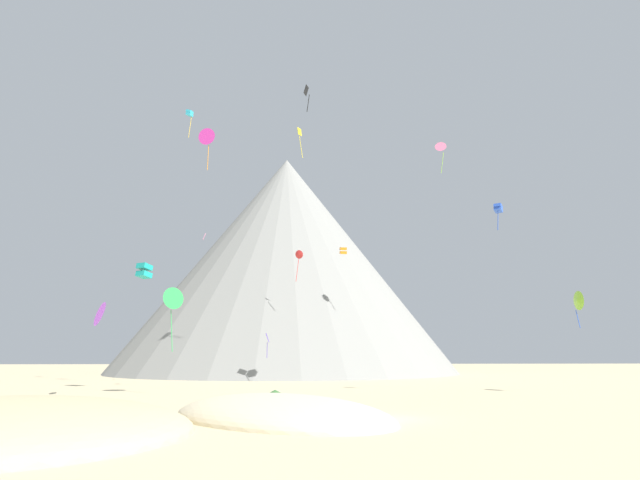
# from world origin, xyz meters

# --- Properties ---
(ground_plane) EXTENTS (400.00, 400.00, 0.00)m
(ground_plane) POSITION_xyz_m (0.00, 0.00, 0.00)
(ground_plane) COLOR #CCBA8E
(dune_foreground_left) EXTENTS (19.64, 20.83, 3.07)m
(dune_foreground_left) POSITION_xyz_m (-6.70, 0.45, 0.00)
(dune_foreground_left) COLOR beige
(dune_foreground_left) RESTS_ON ground_plane
(dune_foreground_right) EXTENTS (25.20, 26.29, 3.67)m
(dune_foreground_right) POSITION_xyz_m (-20.81, -5.60, 0.00)
(dune_foreground_right) COLOR #C6B284
(dune_foreground_right) RESTS_ON ground_plane
(bush_scatter_east) EXTENTS (3.42, 3.42, 1.03)m
(bush_scatter_east) POSITION_xyz_m (-2.21, -3.86, 0.52)
(bush_scatter_east) COLOR #668C4C
(bush_scatter_east) RESTS_ON ground_plane
(bush_mid_center) EXTENTS (2.64, 2.64, 0.52)m
(bush_mid_center) POSITION_xyz_m (-7.26, 21.17, 0.26)
(bush_mid_center) COLOR #386633
(bush_mid_center) RESTS_ON ground_plane
(bush_near_left) EXTENTS (3.82, 3.82, 0.42)m
(bush_near_left) POSITION_xyz_m (-6.00, 0.37, 0.21)
(bush_near_left) COLOR #668C4C
(bush_near_left) RESTS_ON ground_plane
(bush_low_patch) EXTENTS (1.93, 1.93, 1.08)m
(bush_low_patch) POSITION_xyz_m (-10.60, 3.41, 0.54)
(bush_low_patch) COLOR #568442
(bush_low_patch) RESTS_ON ground_plane
(rock_massif) EXTENTS (103.46, 103.46, 49.95)m
(rock_massif) POSITION_xyz_m (-5.94, 87.34, 23.42)
(rock_massif) COLOR gray
(rock_massif) RESTS_ON ground_plane
(kite_indigo_low) EXTENTS (0.55, 0.91, 3.76)m
(kite_indigo_low) POSITION_xyz_m (-8.92, 47.58, 6.18)
(kite_indigo_low) COLOR #5138B2
(kite_rainbow_high) EXTENTS (2.03, 1.46, 5.32)m
(kite_rainbow_high) POSITION_xyz_m (18.56, 44.99, 36.87)
(kite_rainbow_high) COLOR #E5668C
(kite_teal_low) EXTENTS (1.96, 1.99, 1.80)m
(kite_teal_low) POSITION_xyz_m (-23.44, 30.12, 13.94)
(kite_teal_low) COLOR teal
(kite_orange_mid) EXTENTS (0.96, 1.02, 1.12)m
(kite_orange_mid) POSITION_xyz_m (1.77, 38.55, 18.37)
(kite_orange_mid) COLOR orange
(kite_black_high) EXTENTS (0.71, 0.67, 3.15)m
(kite_black_high) POSITION_xyz_m (-4.27, 19.88, 32.71)
(kite_black_high) COLOR black
(kite_magenta_high) EXTENTS (2.42, 0.92, 6.16)m
(kite_magenta_high) POSITION_xyz_m (-17.54, 35.65, 33.74)
(kite_magenta_high) COLOR #D1339E
(kite_yellow_high) EXTENTS (0.90, 0.88, 4.87)m
(kite_yellow_high) POSITION_xyz_m (-4.41, 41.48, 36.83)
(kite_yellow_high) COLOR yellow
(kite_green_low) EXTENTS (2.19, 1.83, 6.77)m
(kite_green_low) POSITION_xyz_m (-18.35, 22.75, 9.82)
(kite_green_low) COLOR green
(kite_red_mid) EXTENTS (1.52, 1.17, 5.42)m
(kite_red_mid) POSITION_xyz_m (-4.05, 54.90, 20.59)
(kite_red_mid) COLOR red
(kite_lime_low) EXTENTS (0.47, 2.07, 3.98)m
(kite_lime_low) POSITION_xyz_m (25.18, 20.50, 9.70)
(kite_lime_low) COLOR #8CD133
(kite_pink_mid) EXTENTS (0.57, 1.10, 0.98)m
(kite_pink_mid) POSITION_xyz_m (-18.39, 42.95, 21.05)
(kite_pink_mid) COLOR pink
(kite_violet_low) EXTENTS (1.25, 2.58, 2.45)m
(kite_violet_low) POSITION_xyz_m (-24.87, 19.52, 8.01)
(kite_violet_low) COLOR purple
(kite_cyan_high) EXTENTS (1.19, 1.15, 4.54)m
(kite_cyan_high) POSITION_xyz_m (-21.17, 41.23, 39.75)
(kite_cyan_high) COLOR #33BCDB
(kite_blue_mid) EXTENTS (1.13, 1.15, 2.93)m
(kite_blue_mid) POSITION_xyz_m (16.62, 19.36, 19.54)
(kite_blue_mid) COLOR blue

